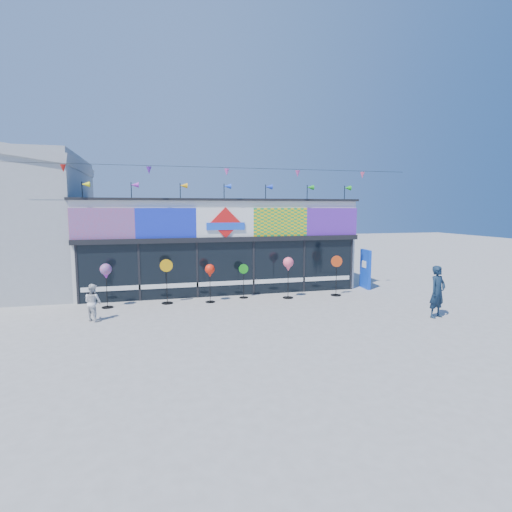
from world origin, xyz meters
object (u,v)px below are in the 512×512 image
object	(u,v)px
child	(93,302)
spinner_4	(288,265)
spinner_0	(106,272)
spinner_3	(244,280)
spinner_1	(167,280)
spinner_2	(210,272)
blue_sign	(365,269)
spinner_5	(336,275)
adult_man	(438,292)

from	to	relation	value
child	spinner_4	bearing A→B (deg)	-126.96
spinner_0	spinner_3	bearing A→B (deg)	3.82
spinner_0	spinner_3	xyz separation A→B (m)	(5.29, 0.35, -0.59)
spinner_1	spinner_2	bearing A→B (deg)	-6.96
spinner_1	spinner_2	distance (m)	1.69
child	blue_sign	bearing A→B (deg)	-126.06
blue_sign	spinner_2	bearing A→B (deg)	-167.56
spinner_3	spinner_5	bearing A→B (deg)	-7.96
spinner_1	spinner_5	xyz separation A→B (m)	(7.01, -0.32, -0.02)
spinner_5	child	bearing A→B (deg)	-170.89
spinner_1	adult_man	distance (m)	9.80
spinner_3	adult_man	size ratio (longest dim) A/B	0.80
spinner_5	child	world-z (taller)	spinner_5
blue_sign	spinner_4	world-z (taller)	blue_sign
spinner_1	spinner_5	size ratio (longest dim) A/B	1.02
spinner_2	spinner_5	xyz separation A→B (m)	(5.35, -0.11, -0.31)
spinner_2	adult_man	world-z (taller)	adult_man
spinner_1	spinner_5	bearing A→B (deg)	-2.58
spinner_1	spinner_4	size ratio (longest dim) A/B	1.02
spinner_0	spinner_2	bearing A→B (deg)	-1.17
spinner_3	child	size ratio (longest dim) A/B	1.15
spinner_5	adult_man	xyz separation A→B (m)	(1.79, -4.00, -0.02)
spinner_4	spinner_5	size ratio (longest dim) A/B	1.00
spinner_0	spinner_2	world-z (taller)	spinner_0
spinner_3	adult_man	xyz separation A→B (m)	(5.70, -4.54, 0.14)
spinner_5	spinner_0	bearing A→B (deg)	178.80
spinner_4	adult_man	distance (m)	5.66
spinner_4	spinner_5	bearing A→B (deg)	-1.20
child	spinner_3	bearing A→B (deg)	-118.61
spinner_5	spinner_3	bearing A→B (deg)	172.04
spinner_2	adult_man	distance (m)	8.25
blue_sign	spinner_0	distance (m)	11.24
spinner_3	spinner_5	world-z (taller)	spinner_5
blue_sign	spinner_2	size ratio (longest dim) A/B	1.19
spinner_1	blue_sign	bearing A→B (deg)	5.09
spinner_0	child	bearing A→B (deg)	-98.37
spinner_4	spinner_2	bearing A→B (deg)	178.78
spinner_3	adult_man	bearing A→B (deg)	-38.57
blue_sign	adult_man	bearing A→B (deg)	-87.69
spinner_0	spinner_4	bearing A→B (deg)	-1.20
blue_sign	spinner_3	bearing A→B (deg)	-169.80
child	spinner_0	bearing A→B (deg)	-57.38
blue_sign	child	size ratio (longest dim) A/B	1.46
spinner_4	spinner_1	bearing A→B (deg)	176.82
spinner_2	spinner_1	bearing A→B (deg)	173.04
spinner_1	spinner_3	bearing A→B (deg)	4.24
spinner_1	child	size ratio (longest dim) A/B	1.41
blue_sign	spinner_5	size ratio (longest dim) A/B	1.05
blue_sign	spinner_1	bearing A→B (deg)	-170.24
spinner_2	spinner_4	size ratio (longest dim) A/B	0.89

